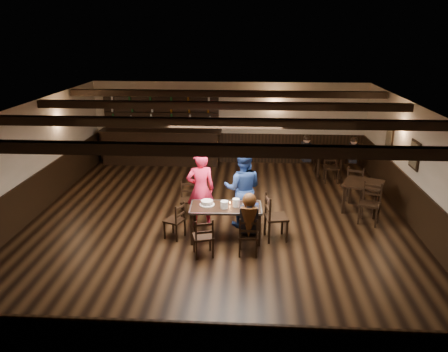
# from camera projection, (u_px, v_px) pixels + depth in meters

# --- Properties ---
(ground) EXTENTS (10.00, 10.00, 0.00)m
(ground) POSITION_uv_depth(u_px,v_px,m) (218.00, 223.00, 10.25)
(ground) COLOR black
(ground) RESTS_ON ground
(room_shell) EXTENTS (9.02, 10.02, 2.71)m
(room_shell) POSITION_uv_depth(u_px,v_px,m) (219.00, 151.00, 9.73)
(room_shell) COLOR beige
(room_shell) RESTS_ON ground
(dining_table) EXTENTS (1.55, 0.81, 0.75)m
(dining_table) POSITION_uv_depth(u_px,v_px,m) (226.00, 210.00, 9.29)
(dining_table) COLOR black
(dining_table) RESTS_ON ground
(chair_near_left) EXTENTS (0.47, 0.46, 0.83)m
(chair_near_left) POSITION_uv_depth(u_px,v_px,m) (204.00, 235.00, 8.58)
(chair_near_left) COLOR black
(chair_near_left) RESTS_ON ground
(chair_near_right) EXTENTS (0.40, 0.38, 0.83)m
(chair_near_right) POSITION_uv_depth(u_px,v_px,m) (249.00, 234.00, 8.63)
(chair_near_right) COLOR black
(chair_near_right) RESTS_ON ground
(chair_end_left) EXTENTS (0.49, 0.50, 0.82)m
(chair_end_left) POSITION_uv_depth(u_px,v_px,m) (177.00, 218.00, 9.37)
(chair_end_left) COLOR black
(chair_end_left) RESTS_ON ground
(chair_end_right) EXTENTS (0.53, 0.55, 1.02)m
(chair_end_right) POSITION_uv_depth(u_px,v_px,m) (272.00, 214.00, 9.29)
(chair_end_right) COLOR black
(chair_end_right) RESTS_ON ground
(chair_far_pushed) EXTENTS (0.44, 0.42, 0.86)m
(chair_far_pushed) POSITION_uv_depth(u_px,v_px,m) (189.00, 196.00, 10.51)
(chair_far_pushed) COLOR black
(chair_far_pushed) RESTS_ON ground
(woman_pink) EXTENTS (0.72, 0.56, 1.75)m
(woman_pink) POSITION_uv_depth(u_px,v_px,m) (201.00, 189.00, 9.88)
(woman_pink) COLOR #FE3B63
(woman_pink) RESTS_ON ground
(man_blue) EXTENTS (0.91, 0.73, 1.79)m
(man_blue) POSITION_uv_depth(u_px,v_px,m) (243.00, 189.00, 9.87)
(man_blue) COLOR navy
(man_blue) RESTS_ON ground
(seated_person) EXTENTS (0.37, 0.55, 0.89)m
(seated_person) POSITION_uv_depth(u_px,v_px,m) (249.00, 215.00, 8.56)
(seated_person) COLOR black
(seated_person) RESTS_ON ground
(cake) EXTENTS (0.32, 0.32, 0.10)m
(cake) POSITION_uv_depth(u_px,v_px,m) (207.00, 203.00, 9.34)
(cake) COLOR white
(cake) RESTS_ON dining_table
(plate_stack_a) EXTENTS (0.16, 0.16, 0.15)m
(plate_stack_a) POSITION_uv_depth(u_px,v_px,m) (224.00, 205.00, 9.16)
(plate_stack_a) COLOR white
(plate_stack_a) RESTS_ON dining_table
(plate_stack_b) EXTENTS (0.15, 0.15, 0.17)m
(plate_stack_b) POSITION_uv_depth(u_px,v_px,m) (236.00, 203.00, 9.24)
(plate_stack_b) COLOR white
(plate_stack_b) RESTS_ON dining_table
(tea_light) EXTENTS (0.05, 0.05, 0.06)m
(tea_light) POSITION_uv_depth(u_px,v_px,m) (230.00, 203.00, 9.38)
(tea_light) COLOR #A5A8AD
(tea_light) RESTS_ON dining_table
(salt_shaker) EXTENTS (0.04, 0.04, 0.10)m
(salt_shaker) POSITION_uv_depth(u_px,v_px,m) (244.00, 206.00, 9.16)
(salt_shaker) COLOR silver
(salt_shaker) RESTS_ON dining_table
(pepper_shaker) EXTENTS (0.04, 0.04, 0.09)m
(pepper_shaker) POSITION_uv_depth(u_px,v_px,m) (244.00, 206.00, 9.16)
(pepper_shaker) COLOR #A5A8AD
(pepper_shaker) RESTS_ON dining_table
(drink_glass) EXTENTS (0.06, 0.06, 0.10)m
(drink_glass) POSITION_uv_depth(u_px,v_px,m) (238.00, 202.00, 9.38)
(drink_glass) COLOR silver
(drink_glass) RESTS_ON dining_table
(menu_red) EXTENTS (0.28, 0.20, 0.00)m
(menu_red) POSITION_uv_depth(u_px,v_px,m) (248.00, 208.00, 9.19)
(menu_red) COLOR maroon
(menu_red) RESTS_ON dining_table
(menu_blue) EXTENTS (0.33, 0.24, 0.00)m
(menu_blue) POSITION_uv_depth(u_px,v_px,m) (251.00, 205.00, 9.35)
(menu_blue) COLOR #0D1744
(menu_blue) RESTS_ON dining_table
(bar_counter) EXTENTS (4.03, 0.70, 2.20)m
(bar_counter) POSITION_uv_depth(u_px,v_px,m) (161.00, 142.00, 14.61)
(bar_counter) COLOR black
(bar_counter) RESTS_ON ground
(back_table_a) EXTENTS (1.18, 1.18, 0.75)m
(back_table_a) POSITION_uv_depth(u_px,v_px,m) (363.00, 186.00, 10.73)
(back_table_a) COLOR black
(back_table_a) RESTS_ON ground
(back_table_b) EXTENTS (0.84, 0.84, 0.75)m
(back_table_b) POSITION_uv_depth(u_px,v_px,m) (328.00, 155.00, 13.43)
(back_table_b) COLOR black
(back_table_b) RESTS_ON ground
(bg_patron_left) EXTENTS (0.29, 0.42, 0.80)m
(bg_patron_left) POSITION_uv_depth(u_px,v_px,m) (306.00, 148.00, 13.35)
(bg_patron_left) COLOR black
(bg_patron_left) RESTS_ON ground
(bg_patron_right) EXTENTS (0.28, 0.40, 0.78)m
(bg_patron_right) POSITION_uv_depth(u_px,v_px,m) (353.00, 149.00, 13.24)
(bg_patron_right) COLOR black
(bg_patron_right) RESTS_ON ground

